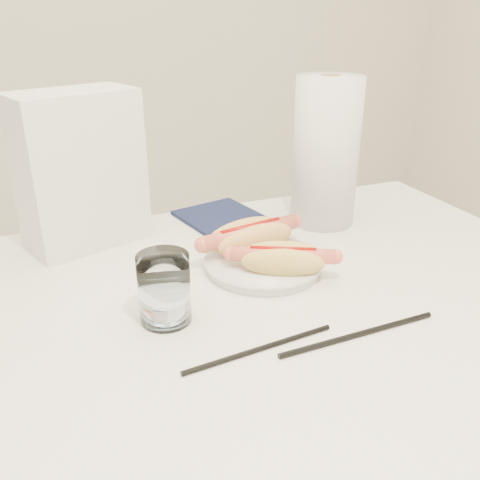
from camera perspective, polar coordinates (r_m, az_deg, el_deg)
name	(u,v)px	position (r m, az deg, el deg)	size (l,w,h in m)	color
table	(234,339)	(0.80, -0.72, -10.84)	(1.20, 0.80, 0.75)	white
plate	(263,265)	(0.86, 2.59, -2.74)	(0.19, 0.19, 0.02)	white
hotdog_left	(250,237)	(0.89, 1.15, 0.34)	(0.19, 0.10, 0.05)	#E7AE5C
hotdog_right	(283,259)	(0.82, 4.74, -2.12)	(0.16, 0.12, 0.05)	#E6C059
water_glass	(164,289)	(0.72, -8.35, -5.33)	(0.07, 0.07, 0.10)	white
chopstick_near	(260,349)	(0.67, 2.20, -11.91)	(0.01, 0.01, 0.21)	black
chopstick_far	(359,334)	(0.72, 12.98, -10.09)	(0.01, 0.01, 0.24)	black
napkin_box	(80,170)	(0.96, -17.23, 7.35)	(0.21, 0.11, 0.27)	silver
navy_napkin	(219,216)	(1.08, -2.32, 2.66)	(0.15, 0.15, 0.01)	#121939
paper_towel_roll	(326,152)	(1.03, 9.44, 9.52)	(0.13, 0.13, 0.29)	silver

